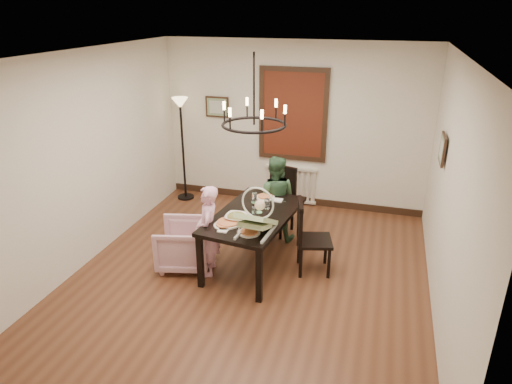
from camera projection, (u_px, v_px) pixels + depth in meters
The scene contains 17 objects.
room_shell at pixel (258, 165), 5.81m from camera, with size 4.51×5.00×2.81m.
dining_table at pixel (254, 219), 6.00m from camera, with size 1.12×1.73×0.76m.
chair_far at pixel (276, 201), 6.97m from camera, with size 0.46×0.46×1.04m, color black, non-canonical shape.
chair_right at pixel (315, 237), 5.92m from camera, with size 0.44×0.44×1.01m, color black, non-canonical shape.
armchair at pixel (184, 244), 6.11m from camera, with size 0.68×0.70×0.64m, color #CF9EB6.
elderly_woman at pixel (208, 238), 5.88m from camera, with size 0.37×0.24×1.01m, color #E7A3C0.
seated_man at pixel (275, 205), 6.77m from camera, with size 0.52×0.41×1.08m, color #365A3A.
baby_bouncer at pixel (256, 217), 5.41m from camera, with size 0.43×0.59×0.39m, color #B5D190, non-canonical shape.
salad_bowl at pixel (237, 217), 5.77m from camera, with size 0.34×0.34×0.08m, color white.
pizza_platter at pixel (229, 223), 5.67m from camera, with size 0.31×0.31×0.04m, color tan.
drinking_glass at pixel (254, 212), 5.85m from camera, with size 0.07×0.07×0.13m, color silver.
window_blinds at pixel (293, 115), 7.59m from camera, with size 1.00×0.03×1.40m, color #532210.
radiator at pixel (291, 184), 8.08m from camera, with size 0.92×0.12×0.62m, color silver, non-canonical shape.
picture_back at pixel (217, 107), 7.93m from camera, with size 0.42×0.03×0.36m, color black.
picture_right at pixel (443, 149), 5.61m from camera, with size 0.42×0.03×0.36m, color black.
floor_lamp at pixel (183, 151), 8.07m from camera, with size 0.30×0.30×1.80m, color black, non-canonical shape.
chandelier at pixel (254, 125), 5.52m from camera, with size 0.80×0.80×0.04m, color black.
Camera 1 is at (1.52, -4.92, 3.29)m, focal length 32.00 mm.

